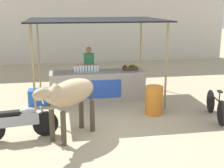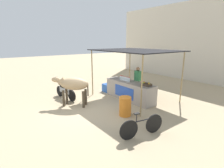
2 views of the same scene
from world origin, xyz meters
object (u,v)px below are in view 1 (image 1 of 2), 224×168
cow (70,95)px  bicycle_leaning (216,106)px  vendor_behind_counter (89,70)px  water_barrel (154,100)px  cooler_box (38,97)px  fruit_crate (130,68)px  motorcycle_parked (20,121)px  stall_counter (97,86)px

cow → bicycle_leaning: bearing=7.9°
vendor_behind_counter → water_barrel: (1.60, -2.32, -0.44)m
water_barrel → vendor_behind_counter: bearing=124.6°
vendor_behind_counter → cooler_box: vendor_behind_counter is taller
fruit_crate → motorcycle_parked: (-3.23, -2.71, -0.61)m
cooler_box → cow: cow is taller
vendor_behind_counter → bicycle_leaning: size_ratio=1.01×
cow → vendor_behind_counter: bearing=77.3°
fruit_crate → cooler_box: (-2.96, -0.15, -0.79)m
motorcycle_parked → cow: bearing=-4.8°
water_barrel → motorcycle_parked: bearing=-162.9°
vendor_behind_counter → motorcycle_parked: 3.96m
vendor_behind_counter → water_barrel: vendor_behind_counter is taller
stall_counter → water_barrel: 2.11m
cooler_box → bicycle_leaning: 5.27m
motorcycle_parked → water_barrel: bearing=17.1°
bicycle_leaning → motorcycle_parked: bearing=-175.0°
bicycle_leaning → vendor_behind_counter: bearing=136.7°
stall_counter → water_barrel: stall_counter is taller
fruit_crate → cow: cow is taller
fruit_crate → bicycle_leaning: bearing=-50.5°
vendor_behind_counter → cooler_box: 1.98m
cooler_box → bicycle_leaning: (4.83, -2.12, 0.11)m
water_barrel → cow: cow is taller
bicycle_leaning → fruit_crate: bearing=129.5°
stall_counter → motorcycle_parked: stall_counter is taller
stall_counter → fruit_crate: bearing=2.7°
cooler_box → motorcycle_parked: bearing=-96.1°
fruit_crate → bicycle_leaning: fruit_crate is taller
stall_counter → vendor_behind_counter: vendor_behind_counter is taller
vendor_behind_counter → cow: size_ratio=1.05×
stall_counter → cooler_box: bearing=-177.0°
bicycle_leaning → cow: bearing=-172.1°
water_barrel → motorcycle_parked: 3.72m
stall_counter → motorcycle_parked: size_ratio=1.67×
vendor_behind_counter → water_barrel: bearing=-55.4°
water_barrel → cow: 2.74m
water_barrel → bicycle_leaning: size_ratio=0.50×
fruit_crate → vendor_behind_counter: 1.47m
stall_counter → cow: size_ratio=1.91×
bicycle_leaning → water_barrel: bearing=157.2°
cow → bicycle_leaning: 4.03m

